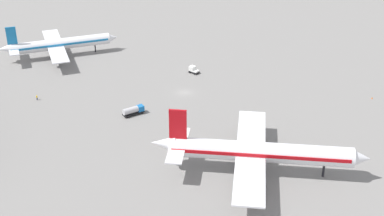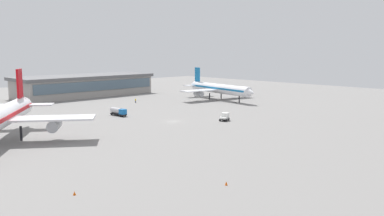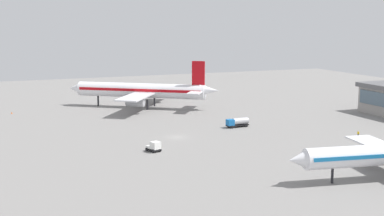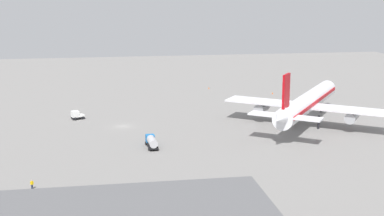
# 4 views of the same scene
# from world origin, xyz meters

# --- Properties ---
(ground) EXTENTS (288.00, 288.00, 0.00)m
(ground) POSITION_xyz_m (0.00, 0.00, 0.00)
(ground) COLOR gray
(terminal_building) EXTENTS (61.81, 22.80, 9.28)m
(terminal_building) POSITION_xyz_m (-15.99, -77.94, 4.73)
(terminal_building) COLOR #9E9993
(terminal_building) RESTS_ON ground
(airplane_at_gate) EXTENTS (34.12, 42.11, 12.86)m
(airplane_at_gate) POSITION_xyz_m (-48.07, -25.07, 4.67)
(airplane_at_gate) COLOR white
(airplane_at_gate) RESTS_ON ground
(fuel_truck) EXTENTS (2.52, 6.40, 2.50)m
(fuel_truck) POSITION_xyz_m (5.50, -19.83, 1.39)
(fuel_truck) COLOR black
(fuel_truck) RESTS_ON ground
(baggage_tug) EXTENTS (3.67, 3.14, 2.30)m
(baggage_tug) POSITION_xyz_m (-11.82, 9.73, 1.16)
(baggage_tug) COLOR black
(baggage_tug) RESTS_ON ground
(ground_crew_worker) EXTENTS (0.57, 0.45, 1.67)m
(ground_crew_worker) POSITION_xyz_m (-17.42, -41.61, 0.85)
(ground_crew_worker) COLOR #1E2338
(ground_crew_worker) RESTS_ON ground
(safety_cone_near_gate) EXTENTS (0.44, 0.44, 0.60)m
(safety_cone_near_gate) POSITION_xyz_m (31.70, 47.98, 0.30)
(safety_cone_near_gate) COLOR #EA590C
(safety_cone_near_gate) RESTS_ON ground
(safety_cone_mid_apron) EXTENTS (0.44, 0.44, 0.60)m
(safety_cone_mid_apron) POSITION_xyz_m (50.70, 35.42, 0.30)
(safety_cone_mid_apron) COLOR #EA590C
(safety_cone_mid_apron) RESTS_ON ground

